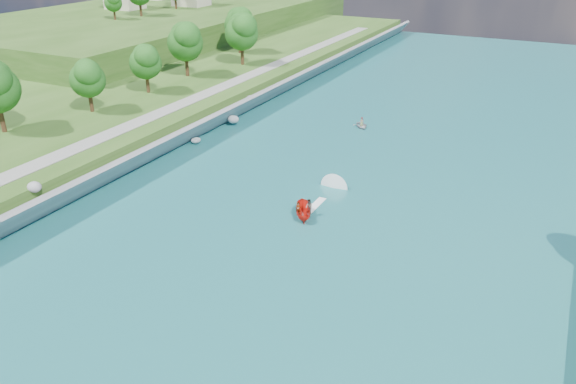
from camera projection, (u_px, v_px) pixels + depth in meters
The scene contains 8 objects.
ground at pixel (238, 292), 49.92m from camera, with size 260.00×260.00×0.00m, color #2D5119.
river_water at pixel (327, 202), 66.00m from camera, with size 55.00×240.00×0.10m, color #1B6068.
berm_west at pixel (28, 127), 85.80m from camera, with size 45.00×240.00×3.50m, color #2D5119.
ridge_west at pixel (165, 24), 158.34m from camera, with size 60.00×120.00×9.00m, color #2D5119.
riprap_bank at pixel (148, 154), 75.13m from camera, with size 4.64×236.00×4.44m.
riverside_path at pixel (113, 133), 77.84m from camera, with size 3.00×200.00×0.10m, color gray.
motorboat at pixel (309, 206), 63.41m from camera, with size 3.60×19.00×2.10m.
raft at pixel (362, 125), 90.41m from camera, with size 3.78×4.04×1.66m.
Camera 1 is at (22.72, -34.77, 29.43)m, focal length 35.00 mm.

